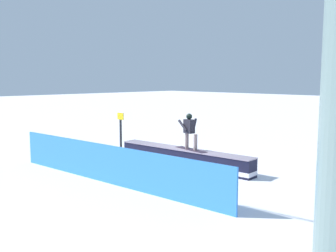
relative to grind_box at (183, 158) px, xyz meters
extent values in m
plane|color=white|center=(0.00, 0.00, -0.30)|extent=(120.00, 120.00, 0.00)
cube|color=black|center=(0.00, 0.00, 0.01)|extent=(5.89, 1.00, 0.63)
cube|color=white|center=(0.00, 0.00, -0.15)|extent=(5.90, 1.01, 0.15)
cube|color=gray|center=(0.00, 0.00, 0.35)|extent=(5.89, 1.06, 0.04)
cube|color=#2A1E2D|center=(-0.36, -0.03, 0.37)|extent=(1.56, 0.54, 0.01)
cylinder|color=gray|center=(-0.12, -0.07, 0.68)|extent=(0.16, 0.16, 0.59)
cylinder|color=gray|center=(-0.61, 0.01, 0.68)|extent=(0.16, 0.16, 0.59)
cube|color=black|center=(-0.25, -0.05, 1.22)|extent=(0.43, 0.30, 0.50)
sphere|color=black|center=(-0.25, -0.05, 1.58)|extent=(0.22, 0.22, 0.22)
cylinder|color=black|center=(-0.04, 0.09, 1.25)|extent=(0.50, 0.17, 0.40)
cylinder|color=black|center=(-0.37, -0.19, 1.25)|extent=(0.27, 0.13, 0.55)
cube|color=#3480DE|center=(0.00, 3.42, 0.30)|extent=(9.25, 0.75, 1.22)
cylinder|color=#262628|center=(3.74, 0.03, 0.43)|extent=(0.10, 0.10, 1.47)
cube|color=yellow|center=(3.74, 0.03, 1.32)|extent=(0.40, 0.04, 0.30)
camera|label=1|loc=(-9.85, 10.59, 3.00)|focal=41.93mm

